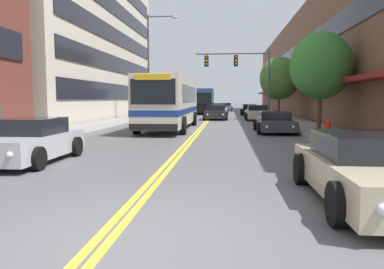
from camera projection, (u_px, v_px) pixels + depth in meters
The scene contains 21 objects.
ground_plane at pixel (212, 116), 42.01m from camera, with size 240.00×240.00×0.00m, color #565659.
sidewalk_left at pixel (151, 115), 42.65m from camera, with size 2.97×106.00×0.16m.
sidewalk_right at pixel (275, 115), 41.36m from camera, with size 2.97×106.00×0.16m.
centre_line at pixel (212, 116), 42.01m from camera, with size 0.34×106.00×0.01m.
storefront_row_right at pixel (330, 67), 40.33m from camera, with size 9.10×68.00×10.74m.
city_bus at pixel (170, 101), 23.91m from camera, with size 2.84×11.29×3.17m.
car_silver_parked_left_mid at pixel (29, 142), 11.41m from camera, with size 2.13×4.30×1.34m.
car_red_parked_left_far at pixel (167, 111), 37.83m from camera, with size 1.98×4.86×1.31m.
car_beige_parked_right_foreground at pixel (366, 170), 6.98m from camera, with size 2.07×4.75×1.28m.
car_dark_grey_parked_right_mid at pixel (274, 123), 21.47m from camera, with size 2.17×4.70×1.18m.
car_champagne_parked_right_far at pixel (257, 113), 33.68m from camera, with size 2.21×4.39×1.36m.
car_black_parked_right_end at pixel (249, 110), 43.88m from camera, with size 2.03×4.32×1.28m.
car_white_moving_lead at pixel (219, 110), 44.38m from camera, with size 2.13×4.79×1.38m.
car_slate_blue_moving_second at pixel (226, 107), 58.12m from camera, with size 2.09×4.50×1.27m.
car_charcoal_moving_third at pixel (216, 113), 34.57m from camera, with size 2.18×4.67×1.36m.
box_truck at pixel (203, 101), 47.23m from camera, with size 2.72×7.46×3.17m.
traffic_signal_mast at pixel (243, 70), 31.59m from camera, with size 6.31×0.38×6.06m.
street_lamp_left_far at pixel (152, 59), 33.15m from camera, with size 2.71×0.28×9.26m.
street_tree_right_mid at pixel (321, 66), 20.84m from camera, with size 3.41×3.41×5.48m.
street_tree_right_far at pixel (279, 78), 34.04m from camera, with size 3.55×3.55×5.56m.
fire_hydrant at pixel (327, 130), 15.87m from camera, with size 0.34×0.26×0.88m.
Camera 1 is at (1.68, -5.05, 1.94)m, focal length 35.00 mm.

